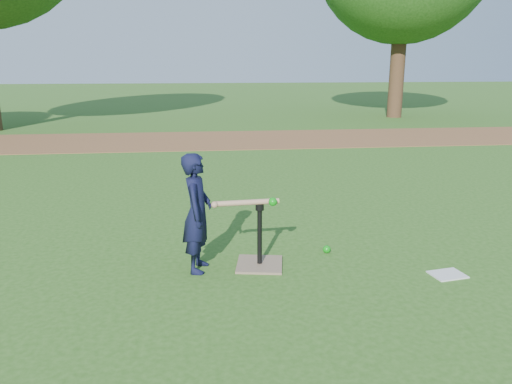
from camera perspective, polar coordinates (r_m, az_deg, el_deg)
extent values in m
plane|color=#285116|center=(5.12, -3.26, -7.04)|extent=(80.00, 80.00, 0.00)
cube|color=brown|center=(12.39, -5.35, 5.93)|extent=(24.00, 3.00, 0.01)
imported|color=black|center=(4.59, -6.73, -2.39)|extent=(0.33, 0.44, 1.11)
sphere|color=#0C8811|center=(5.17, 8.08, -6.49)|extent=(0.08, 0.08, 0.08)
cube|color=silver|center=(4.95, 21.04, -8.80)|extent=(0.33, 0.28, 0.01)
cube|color=#7E664F|center=(4.83, 0.41, -8.26)|extent=(0.50, 0.50, 0.02)
cylinder|color=black|center=(4.72, 0.42, -5.03)|extent=(0.05, 0.05, 0.55)
cylinder|color=black|center=(4.63, 0.43, -1.72)|extent=(0.08, 0.08, 0.06)
cylinder|color=tan|center=(4.59, -1.03, -1.21)|extent=(0.60, 0.09, 0.05)
sphere|color=tan|center=(4.53, -4.76, -1.46)|extent=(0.06, 0.06, 0.06)
sphere|color=#0C8811|center=(4.58, 1.94, -1.12)|extent=(0.08, 0.08, 0.08)
cylinder|color=#382316|center=(18.06, 15.85, 13.65)|extent=(0.50, 0.50, 3.42)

